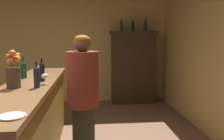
% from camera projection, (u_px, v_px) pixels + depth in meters
% --- Properties ---
extents(wall_back, '(5.67, 0.12, 2.95)m').
position_uv_depth(wall_back, '(50.00, 41.00, 5.69)').
color(wall_back, tan).
rests_on(wall_back, ground).
extents(bar_counter, '(0.57, 2.97, 1.02)m').
position_uv_depth(bar_counter, '(31.00, 124.00, 2.88)').
color(bar_counter, brown).
rests_on(bar_counter, ground).
extents(display_cabinet, '(1.09, 0.41, 1.71)m').
position_uv_depth(display_cabinet, '(133.00, 66.00, 5.67)').
color(display_cabinet, '#342918').
rests_on(display_cabinet, ground).
extents(wine_bottle_syrah, '(0.06, 0.06, 0.29)m').
position_uv_depth(wine_bottle_syrah, '(37.00, 76.00, 2.58)').
color(wine_bottle_syrah, '#1F263E').
rests_on(wine_bottle_syrah, bar_counter).
extents(wine_bottle_riesling, '(0.07, 0.07, 0.30)m').
position_uv_depth(wine_bottle_riesling, '(42.00, 71.00, 2.97)').
color(wine_bottle_riesling, black).
rests_on(wine_bottle_riesling, bar_counter).
extents(wine_bottle_merlot, '(0.08, 0.08, 0.28)m').
position_uv_depth(wine_bottle_merlot, '(23.00, 69.00, 3.19)').
color(wine_bottle_merlot, '#173D1F').
rests_on(wine_bottle_merlot, bar_counter).
extents(wine_glass_mid, '(0.08, 0.08, 0.13)m').
position_uv_depth(wine_glass_mid, '(45.00, 76.00, 2.77)').
color(wine_glass_mid, white).
rests_on(wine_glass_mid, bar_counter).
extents(wine_glass_rear, '(0.07, 0.07, 0.14)m').
position_uv_depth(wine_glass_rear, '(40.00, 68.00, 3.52)').
color(wine_glass_rear, white).
rests_on(wine_glass_rear, bar_counter).
extents(flower_arrangement, '(0.17, 0.15, 0.41)m').
position_uv_depth(flower_arrangement, '(13.00, 72.00, 2.56)').
color(flower_arrangement, '#493A27').
rests_on(flower_arrangement, bar_counter).
extents(cheese_plate, '(0.18, 0.18, 0.01)m').
position_uv_depth(cheese_plate, '(12.00, 116.00, 1.63)').
color(cheese_plate, white).
rests_on(cheese_plate, bar_counter).
extents(display_bottle_left, '(0.07, 0.07, 0.30)m').
position_uv_depth(display_bottle_left, '(121.00, 25.00, 5.51)').
color(display_bottle_left, '#224628').
rests_on(display_bottle_left, display_cabinet).
extents(display_bottle_midleft, '(0.07, 0.07, 0.27)m').
position_uv_depth(display_bottle_midleft, '(133.00, 26.00, 5.54)').
color(display_bottle_midleft, black).
rests_on(display_bottle_midleft, display_cabinet).
extents(display_bottle_center, '(0.08, 0.08, 0.32)m').
position_uv_depth(display_bottle_center, '(145.00, 25.00, 5.57)').
color(display_bottle_center, '#25263D').
rests_on(display_bottle_center, display_cabinet).
extents(bartender, '(0.35, 0.35, 1.58)m').
position_uv_depth(bartender, '(83.00, 101.00, 2.61)').
color(bartender, '#30352E').
rests_on(bartender, ground).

